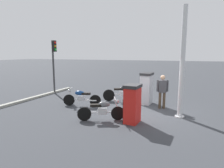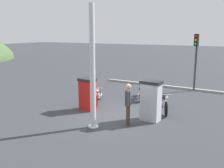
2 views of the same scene
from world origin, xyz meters
The scene contains 10 objects.
ground_plane centered at (0.00, 0.00, 0.00)m, with size 120.00×120.00×0.00m, color #383A3F.
fuel_pump_near centered at (0.10, -1.54, 0.85)m, with size 0.67×0.90×1.68m.
fuel_pump_far centered at (0.10, 1.54, 0.77)m, with size 0.66×0.80×1.51m.
motorcycle_near_pump centered at (1.50, -1.73, 0.49)m, with size 1.99×0.93×0.97m.
motorcycle_far_pump centered at (1.32, 1.70, 0.44)m, with size 1.78×0.92×0.92m.
motorcycle_extra centered at (3.17, 0.01, 0.46)m, with size 1.90×0.72×0.93m.
attendant_person centered at (-0.78, -0.92, 0.95)m, with size 0.57×0.29×1.65m.
roadside_traffic_light centered at (6.37, -2.24, 2.40)m, with size 0.39×0.27×3.50m.
canopy_support_pole centered at (-1.64, 0.16, 2.23)m, with size 0.40×0.40×4.61m.
road_edge_kerb centered at (6.67, 0.00, 0.06)m, with size 0.76×8.05×0.12m.
Camera 2 is at (-9.37, -4.63, 3.61)m, focal length 39.79 mm.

